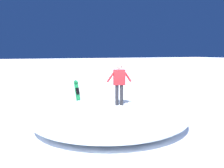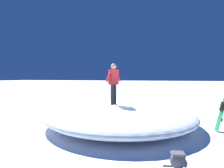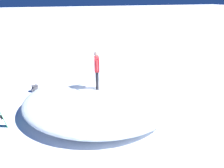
{
  "view_description": "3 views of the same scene",
  "coord_description": "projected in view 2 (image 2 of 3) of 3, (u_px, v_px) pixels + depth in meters",
  "views": [
    {
      "loc": [
        9.52,
        -4.69,
        3.14
      ],
      "look_at": [
        -0.6,
        0.19,
        1.75
      ],
      "focal_mm": 41.15,
      "sensor_mm": 36.0,
      "label": 1
    },
    {
      "loc": [
        -2.43,
        7.69,
        2.08
      ],
      "look_at": [
        0.1,
        0.29,
        1.81
      ],
      "focal_mm": 29.1,
      "sensor_mm": 36.0,
      "label": 2
    },
    {
      "loc": [
        -3.3,
        -9.87,
        5.0
      ],
      "look_at": [
        0.49,
        -0.57,
        1.36
      ],
      "focal_mm": 38.91,
      "sensor_mm": 36.0,
      "label": 3
    }
  ],
  "objects": [
    {
      "name": "ground",
      "position": [
        116.0,
        124.0,
        8.13
      ],
      "size": [
        240.0,
        240.0,
        0.0
      ],
      "primitive_type": "plane",
      "color": "white"
    },
    {
      "name": "snow_mound",
      "position": [
        119.0,
        114.0,
        8.19
      ],
      "size": [
        9.12,
        9.23,
        0.92
      ],
      "primitive_type": "ellipsoid",
      "rotation": [
        0.0,
        0.0,
        2.14
      ],
      "color": "white",
      "rests_on": "ground"
    },
    {
      "name": "snowboarder_standing",
      "position": [
        114.0,
        81.0,
        7.89
      ],
      "size": [
        0.4,
        1.04,
        1.78
      ],
      "color": "black",
      "rests_on": "snow_mound"
    },
    {
      "name": "snowboard_primary_upright",
      "position": [
        222.0,
        111.0,
        6.97
      ],
      "size": [
        0.46,
        0.35,
        1.57
      ],
      "color": "#1E8C47",
      "rests_on": "ground"
    },
    {
      "name": "backpack_near",
      "position": [
        178.0,
        160.0,
        4.14
      ],
      "size": [
        0.56,
        0.36,
        0.37
      ],
      "color": "#4C4C51",
      "rests_on": "ground"
    }
  ]
}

